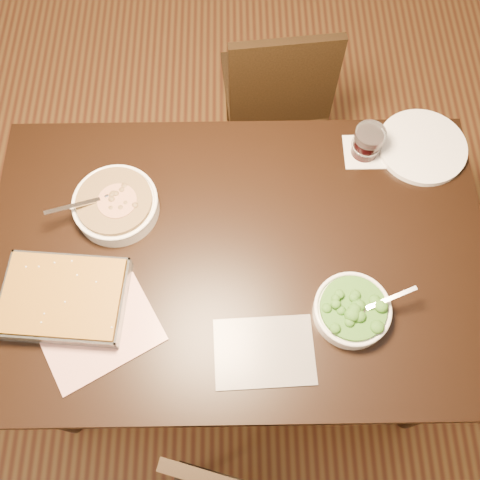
{
  "coord_description": "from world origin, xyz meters",
  "views": [
    {
      "loc": [
        -0.0,
        -0.57,
        2.12
      ],
      "look_at": [
        0.01,
        0.02,
        0.8
      ],
      "focal_mm": 40.0,
      "sensor_mm": 36.0,
      "label": 1
    }
  ],
  "objects_px": {
    "dinner_plate": "(422,147)",
    "chair_far": "(276,91)",
    "baking_dish": "(64,298)",
    "wine_tumbler": "(368,142)",
    "broccoli_bowl": "(352,310)",
    "stew_bowl": "(116,204)",
    "table": "(238,267)"
  },
  "relations": [
    {
      "from": "table",
      "to": "dinner_plate",
      "type": "bearing_deg",
      "value": 31.23
    },
    {
      "from": "wine_tumbler",
      "to": "table",
      "type": "bearing_deg",
      "value": -139.47
    },
    {
      "from": "stew_bowl",
      "to": "baking_dish",
      "type": "relative_size",
      "value": 0.76
    },
    {
      "from": "wine_tumbler",
      "to": "chair_far",
      "type": "height_order",
      "value": "wine_tumbler"
    },
    {
      "from": "stew_bowl",
      "to": "wine_tumbler",
      "type": "relative_size",
      "value": 2.59
    },
    {
      "from": "stew_bowl",
      "to": "chair_far",
      "type": "distance_m",
      "value": 0.89
    },
    {
      "from": "table",
      "to": "wine_tumbler",
      "type": "height_order",
      "value": "wine_tumbler"
    },
    {
      "from": "table",
      "to": "baking_dish",
      "type": "relative_size",
      "value": 4.11
    },
    {
      "from": "dinner_plate",
      "to": "chair_far",
      "type": "height_order",
      "value": "chair_far"
    },
    {
      "from": "broccoli_bowl",
      "to": "wine_tumbler",
      "type": "bearing_deg",
      "value": 79.7
    },
    {
      "from": "table",
      "to": "baking_dish",
      "type": "distance_m",
      "value": 0.49
    },
    {
      "from": "baking_dish",
      "to": "dinner_plate",
      "type": "bearing_deg",
      "value": 29.77
    },
    {
      "from": "stew_bowl",
      "to": "wine_tumbler",
      "type": "bearing_deg",
      "value": 14.32
    },
    {
      "from": "wine_tumbler",
      "to": "dinner_plate",
      "type": "bearing_deg",
      "value": 3.47
    },
    {
      "from": "wine_tumbler",
      "to": "chair_far",
      "type": "bearing_deg",
      "value": 115.52
    },
    {
      "from": "baking_dish",
      "to": "chair_far",
      "type": "distance_m",
      "value": 1.17
    },
    {
      "from": "wine_tumbler",
      "to": "baking_dish",
      "type": "bearing_deg",
      "value": -151.41
    },
    {
      "from": "dinner_plate",
      "to": "chair_far",
      "type": "bearing_deg",
      "value": 130.91
    },
    {
      "from": "chair_far",
      "to": "broccoli_bowl",
      "type": "bearing_deg",
      "value": 92.11
    },
    {
      "from": "baking_dish",
      "to": "wine_tumbler",
      "type": "relative_size",
      "value": 3.43
    },
    {
      "from": "dinner_plate",
      "to": "chair_far",
      "type": "relative_size",
      "value": 0.33
    },
    {
      "from": "table",
      "to": "stew_bowl",
      "type": "height_order",
      "value": "stew_bowl"
    },
    {
      "from": "stew_bowl",
      "to": "chair_far",
      "type": "relative_size",
      "value": 0.31
    },
    {
      "from": "stew_bowl",
      "to": "dinner_plate",
      "type": "height_order",
      "value": "stew_bowl"
    },
    {
      "from": "baking_dish",
      "to": "broccoli_bowl",
      "type": "bearing_deg",
      "value": 1.76
    },
    {
      "from": "dinner_plate",
      "to": "stew_bowl",
      "type": "bearing_deg",
      "value": -167.73
    },
    {
      "from": "table",
      "to": "baking_dish",
      "type": "bearing_deg",
      "value": -164.15
    },
    {
      "from": "table",
      "to": "chair_far",
      "type": "bearing_deg",
      "value": 78.85
    },
    {
      "from": "stew_bowl",
      "to": "table",
      "type": "bearing_deg",
      "value": -22.71
    },
    {
      "from": "stew_bowl",
      "to": "dinner_plate",
      "type": "distance_m",
      "value": 0.93
    },
    {
      "from": "dinner_plate",
      "to": "wine_tumbler",
      "type": "bearing_deg",
      "value": -176.53
    },
    {
      "from": "table",
      "to": "dinner_plate",
      "type": "distance_m",
      "value": 0.67
    }
  ]
}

